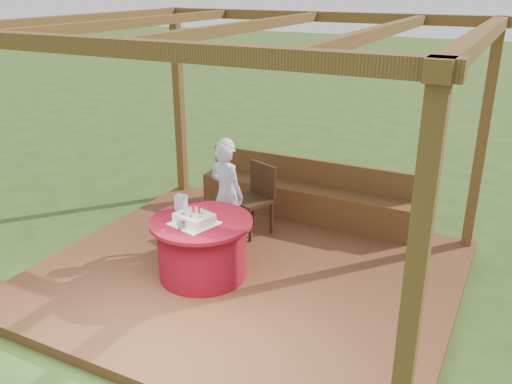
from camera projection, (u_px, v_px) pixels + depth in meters
ground at (246, 281)px, 6.18m from camera, size 60.00×60.00×0.00m
deck at (246, 276)px, 6.16m from camera, size 4.50×4.00×0.12m
pergola at (244, 67)px, 5.30m from camera, size 4.50×4.00×2.72m
bench at (304, 199)px, 7.46m from camera, size 3.00×0.42×0.80m
table at (202, 248)px, 5.93m from camera, size 1.12×1.12×0.67m
chair at (256, 195)px, 6.95m from camera, size 0.59×0.59×0.91m
elderly_woman at (227, 192)px, 6.56m from camera, size 0.53×0.41×1.36m
birthday_cake at (194, 219)px, 5.71m from camera, size 0.52×0.52×0.19m
gift_bag at (181, 203)px, 6.04m from camera, size 0.13×0.09×0.18m
drinking_glass at (181, 226)px, 5.58m from camera, size 0.09×0.09×0.08m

